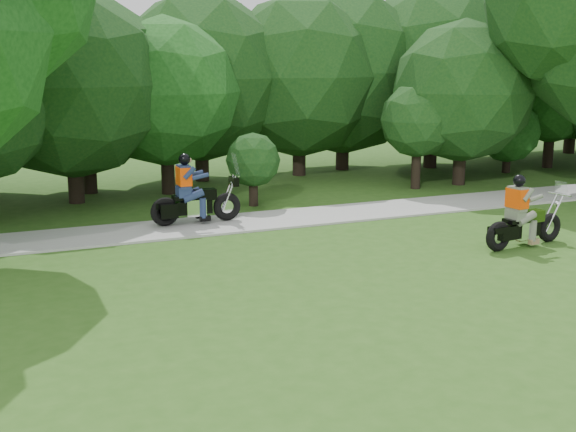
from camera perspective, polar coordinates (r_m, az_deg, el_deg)
ground at (r=14.51m, az=16.84°, el=-6.23°), size 100.00×100.00×0.00m
walkway at (r=21.03m, az=2.92°, el=0.08°), size 60.00×2.20×0.06m
tree_line at (r=27.65m, az=2.39°, el=10.62°), size 41.28×11.87×7.56m
chopper_motorcycle at (r=18.30m, az=17.98°, el=-0.33°), size 2.52×0.80×1.81m
touring_motorcycle at (r=19.79m, az=-7.71°, el=1.39°), size 2.55×0.72×1.95m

